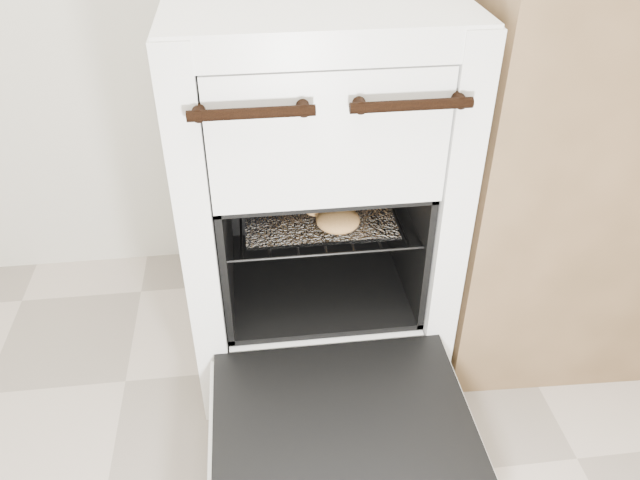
{
  "coord_description": "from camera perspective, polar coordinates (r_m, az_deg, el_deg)",
  "views": [
    {
      "loc": [
        0.01,
        -0.06,
        1.16
      ],
      "look_at": [
        0.15,
        1.05,
        0.38
      ],
      "focal_mm": 35.0,
      "sensor_mm": 36.0,
      "label": 1
    }
  ],
  "objects": [
    {
      "name": "oven_rack",
      "position": [
        1.41,
        -0.38,
        3.19
      ],
      "size": [
        0.41,
        0.4,
        0.01
      ],
      "color": "black",
      "rests_on": "stove"
    },
    {
      "name": "oven_door",
      "position": [
        1.25,
        1.99,
        -16.12
      ],
      "size": [
        0.51,
        0.4,
        0.04
      ],
      "color": "black",
      "rests_on": "stove"
    },
    {
      "name": "stove",
      "position": [
        1.46,
        -0.67,
        4.6
      ],
      "size": [
        0.57,
        0.63,
        0.87
      ],
      "color": "white",
      "rests_on": "ground"
    },
    {
      "name": "counter",
      "position": [
        1.7,
        26.19,
        6.83
      ],
      "size": [
        0.94,
        0.65,
        0.91
      ],
      "primitive_type": "cube",
      "rotation": [
        0.0,
        0.0,
        -0.04
      ],
      "color": "brown",
      "rests_on": "ground"
    },
    {
      "name": "foil_sheet",
      "position": [
        1.39,
        -0.29,
        2.98
      ],
      "size": [
        0.32,
        0.28,
        0.01
      ],
      "primitive_type": "cube",
      "color": "silver",
      "rests_on": "oven_rack"
    },
    {
      "name": "baked_rolls",
      "position": [
        1.39,
        1.11,
        4.28
      ],
      "size": [
        0.28,
        0.3,
        0.05
      ],
      "color": "tan",
      "rests_on": "foil_sheet"
    }
  ]
}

